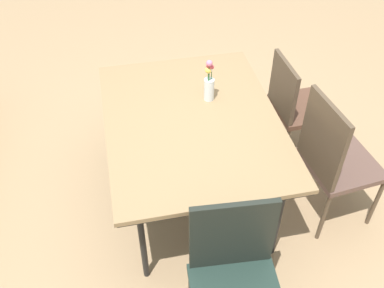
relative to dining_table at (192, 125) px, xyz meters
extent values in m
plane|color=#9E7F5B|center=(0.01, -0.02, -0.70)|extent=(12.00, 12.00, 0.00)
cube|color=#8C704C|center=(0.00, 0.00, 0.03)|extent=(1.45, 1.11, 0.03)
cube|color=black|center=(0.00, 0.00, 0.00)|extent=(1.42, 1.09, 0.02)
cylinder|color=black|center=(-0.59, -0.42, -0.34)|extent=(0.04, 0.04, 0.71)
cylinder|color=black|center=(0.59, -0.42, -0.34)|extent=(0.04, 0.04, 0.71)
cylinder|color=black|center=(-0.59, 0.42, -0.34)|extent=(0.04, 0.04, 0.71)
cylinder|color=black|center=(0.59, 0.42, -0.34)|extent=(0.04, 0.04, 0.71)
cube|color=brown|center=(0.33, -0.95, -0.27)|extent=(0.44, 0.44, 0.04)
cube|color=#4C3D2D|center=(0.32, -0.75, -0.04)|extent=(0.40, 0.05, 0.42)
cylinder|color=#4C3D2D|center=(0.53, -1.13, -0.49)|extent=(0.03, 0.03, 0.42)
cylinder|color=#4C3D2D|center=(0.14, -1.15, -0.49)|extent=(0.03, 0.03, 0.42)
cylinder|color=#4C3D2D|center=(0.51, -0.75, -0.49)|extent=(0.03, 0.03, 0.42)
cylinder|color=#4C3D2D|center=(0.13, -0.76, -0.49)|extent=(0.03, 0.03, 0.42)
cube|color=brown|center=(-0.33, -0.95, -0.24)|extent=(0.49, 0.49, 0.04)
cube|color=#4C3D2D|center=(-0.35, -0.74, 0.04)|extent=(0.42, 0.08, 0.54)
cylinder|color=#4C3D2D|center=(-0.10, -1.12, -0.47)|extent=(0.03, 0.03, 0.45)
cylinder|color=#4C3D2D|center=(-0.50, -1.17, -0.47)|extent=(0.03, 0.03, 0.45)
cylinder|color=#4C3D2D|center=(-0.15, -0.72, -0.47)|extent=(0.03, 0.03, 0.45)
cylinder|color=#4C3D2D|center=(-0.55, -0.77, -0.47)|extent=(0.03, 0.03, 0.45)
cube|color=black|center=(-0.90, -0.02, 0.03)|extent=(0.06, 0.44, 0.49)
cylinder|color=black|center=(-0.93, -0.22, -0.47)|extent=(0.03, 0.03, 0.47)
cylinder|color=silver|center=(0.19, -0.16, 0.12)|extent=(0.07, 0.07, 0.16)
cylinder|color=#2D662D|center=(0.19, -0.17, 0.23)|extent=(0.01, 0.01, 0.13)
sphere|color=#DB4C56|center=(0.19, -0.17, 0.29)|extent=(0.03, 0.03, 0.03)
cylinder|color=#2D662D|center=(0.19, -0.15, 0.23)|extent=(0.01, 0.01, 0.14)
sphere|color=#DB4C56|center=(0.19, -0.15, 0.31)|extent=(0.04, 0.04, 0.04)
cylinder|color=#2D662D|center=(0.18, -0.15, 0.22)|extent=(0.01, 0.01, 0.12)
sphere|color=#EFCC4C|center=(0.18, -0.15, 0.28)|extent=(0.04, 0.04, 0.04)
cylinder|color=#2D662D|center=(0.17, -0.15, 0.25)|extent=(0.01, 0.01, 0.18)
sphere|color=pink|center=(0.17, -0.15, 0.34)|extent=(0.04, 0.04, 0.04)
cylinder|color=#2D662D|center=(0.18, -0.15, 0.22)|extent=(0.01, 0.01, 0.12)
sphere|color=white|center=(0.18, -0.15, 0.28)|extent=(0.04, 0.04, 0.04)
camera|label=1|loc=(-2.13, 0.44, 1.86)|focal=41.27mm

